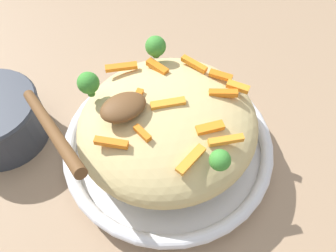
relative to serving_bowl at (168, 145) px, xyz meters
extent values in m
plane|color=#9E7F60|center=(0.00, 0.00, -0.02)|extent=(2.40, 2.40, 0.00)
cylinder|color=silver|center=(0.00, 0.00, -0.01)|extent=(0.27, 0.27, 0.02)
torus|color=silver|center=(0.00, 0.00, 0.01)|extent=(0.29, 0.29, 0.02)
torus|color=black|center=(0.00, 0.00, 0.01)|extent=(0.29, 0.29, 0.00)
ellipsoid|color=#D1BA7A|center=(0.00, 0.00, 0.05)|extent=(0.24, 0.23, 0.08)
cube|color=orange|center=(0.00, 0.00, 0.10)|extent=(0.04, 0.02, 0.01)
cube|color=orange|center=(-0.02, 0.09, 0.09)|extent=(0.04, 0.02, 0.01)
cube|color=orange|center=(0.07, -0.02, 0.09)|extent=(0.03, 0.03, 0.01)
cube|color=orange|center=(-0.01, -0.07, 0.09)|extent=(0.04, 0.02, 0.01)
cube|color=orange|center=(0.07, 0.04, 0.09)|extent=(0.02, 0.04, 0.01)
cube|color=orange|center=(-0.05, -0.02, 0.09)|extent=(0.01, 0.03, 0.01)
cube|color=orange|center=(0.02, 0.06, 0.09)|extent=(0.02, 0.03, 0.01)
cube|color=orange|center=(0.03, -0.07, 0.09)|extent=(0.04, 0.02, 0.01)
cube|color=orange|center=(0.03, -0.05, 0.09)|extent=(0.03, 0.02, 0.01)
cube|color=orange|center=(0.09, -0.02, 0.09)|extent=(0.02, 0.03, 0.01)
cube|color=orange|center=(0.09, 0.01, 0.09)|extent=(0.03, 0.03, 0.01)
cube|color=orange|center=(-0.03, 0.03, 0.09)|extent=(0.03, 0.03, 0.01)
cube|color=orange|center=(-0.08, -0.01, 0.09)|extent=(0.03, 0.03, 0.01)
cylinder|color=#377928|center=(-0.07, 0.07, 0.09)|extent=(0.01, 0.01, 0.01)
sphere|color=#3D8E33|center=(-0.07, 0.07, 0.11)|extent=(0.03, 0.03, 0.03)
cylinder|color=#377928|center=(0.01, -0.10, 0.09)|extent=(0.01, 0.01, 0.01)
sphere|color=#3D8E33|center=(0.01, -0.10, 0.10)|extent=(0.02, 0.02, 0.02)
cylinder|color=#377928|center=(0.03, 0.09, 0.09)|extent=(0.01, 0.01, 0.01)
sphere|color=#3D8E33|center=(0.03, 0.09, 0.10)|extent=(0.03, 0.03, 0.03)
ellipsoid|color=brown|center=(-0.05, 0.02, 0.10)|extent=(0.06, 0.04, 0.02)
cylinder|color=brown|center=(-0.13, 0.01, 0.13)|extent=(0.03, 0.17, 0.07)
camera|label=1|loc=(-0.12, -0.21, 0.40)|focal=34.88mm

